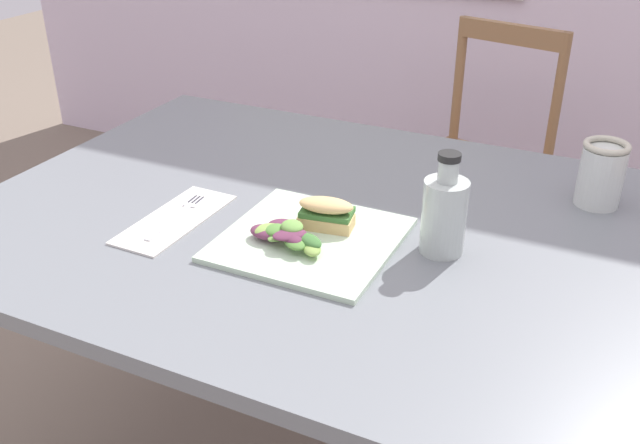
# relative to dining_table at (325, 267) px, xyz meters

# --- Properties ---
(dining_table) EXTENTS (1.34, 0.98, 0.74)m
(dining_table) POSITION_rel_dining_table_xyz_m (0.00, 0.00, 0.00)
(dining_table) COLOR slate
(dining_table) RESTS_ON ground
(chair_wooden_far) EXTENTS (0.48, 0.48, 0.87)m
(chair_wooden_far) POSITION_rel_dining_table_xyz_m (0.06, 1.04, -0.18)
(chair_wooden_far) COLOR #8E6642
(chair_wooden_far) RESTS_ON ground
(plate_lunch) EXTENTS (0.30, 0.30, 0.01)m
(plate_lunch) POSITION_rel_dining_table_xyz_m (0.02, -0.10, 0.12)
(plate_lunch) COLOR beige
(plate_lunch) RESTS_ON dining_table
(sandwich_half_front) EXTENTS (0.11, 0.07, 0.06)m
(sandwich_half_front) POSITION_rel_dining_table_xyz_m (0.03, -0.05, 0.15)
(sandwich_half_front) COLOR #DBB270
(sandwich_half_front) RESTS_ON plate_lunch
(salad_mixed_greens) EXTENTS (0.15, 0.11, 0.04)m
(salad_mixed_greens) POSITION_rel_dining_table_xyz_m (-0.01, -0.14, 0.14)
(salad_mixed_greens) COLOR #4C2338
(salad_mixed_greens) RESTS_ON plate_lunch
(napkin_folded) EXTENTS (0.11, 0.26, 0.00)m
(napkin_folded) POSITION_rel_dining_table_xyz_m (-0.24, -0.13, 0.11)
(napkin_folded) COLOR silver
(napkin_folded) RESTS_ON dining_table
(fork_on_napkin) EXTENTS (0.03, 0.19, 0.00)m
(fork_on_napkin) POSITION_rel_dining_table_xyz_m (-0.25, -0.12, 0.12)
(fork_on_napkin) COLOR silver
(fork_on_napkin) RESTS_ON napkin_folded
(bottle_cold_brew) EXTENTS (0.08, 0.08, 0.18)m
(bottle_cold_brew) POSITION_rel_dining_table_xyz_m (0.23, -0.03, 0.17)
(bottle_cold_brew) COLOR black
(bottle_cold_brew) RESTS_ON dining_table
(mason_jar_iced_tea) EXTENTS (0.09, 0.09, 0.13)m
(mason_jar_iced_tea) POSITION_rel_dining_table_xyz_m (0.45, 0.27, 0.17)
(mason_jar_iced_tea) COLOR #C67528
(mason_jar_iced_tea) RESTS_ON dining_table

